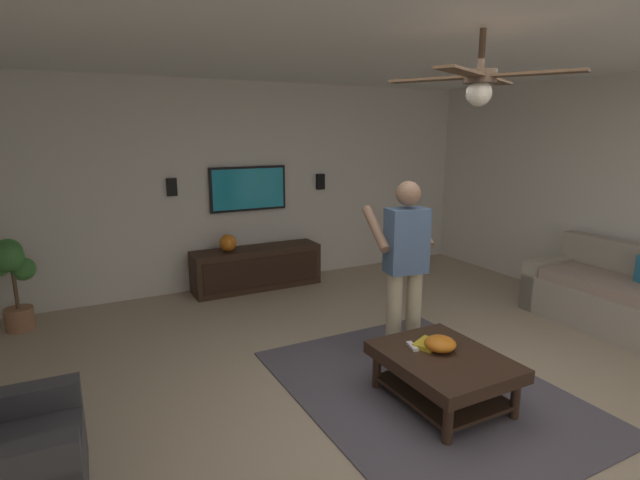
{
  "coord_description": "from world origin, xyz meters",
  "views": [
    {
      "loc": [
        -2.63,
        2.32,
        2.07
      ],
      "look_at": [
        1.3,
        0.25,
        1.07
      ],
      "focal_mm": 27.59,
      "sensor_mm": 36.0,
      "label": 1
    }
  ],
  "objects_px": {
    "book": "(428,344)",
    "wall_speaker_left": "(320,182)",
    "tv": "(248,189)",
    "person_standing": "(405,259)",
    "bowl": "(440,344)",
    "coffee_table": "(443,367)",
    "ceiling_fan": "(480,81)",
    "vase_round": "(228,243)",
    "potted_plant_tall": "(12,272)",
    "couch": "(625,301)",
    "media_console": "(257,268)",
    "remote_white": "(412,346)",
    "wall_speaker_right": "(172,187)"
  },
  "relations": [
    {
      "from": "bowl",
      "to": "book",
      "type": "relative_size",
      "value": 1.12
    },
    {
      "from": "media_console",
      "to": "tv",
      "type": "bearing_deg",
      "value": -180.0
    },
    {
      "from": "potted_plant_tall",
      "to": "ceiling_fan",
      "type": "height_order",
      "value": "ceiling_fan"
    },
    {
      "from": "remote_white",
      "to": "ceiling_fan",
      "type": "distance_m",
      "value": 2.01
    },
    {
      "from": "media_console",
      "to": "wall_speaker_right",
      "type": "distance_m",
      "value": 1.51
    },
    {
      "from": "couch",
      "to": "media_console",
      "type": "height_order",
      "value": "couch"
    },
    {
      "from": "book",
      "to": "ceiling_fan",
      "type": "distance_m",
      "value": 2.0
    },
    {
      "from": "tv",
      "to": "bowl",
      "type": "height_order",
      "value": "tv"
    },
    {
      "from": "person_standing",
      "to": "couch",
      "type": "bearing_deg",
      "value": -94.18
    },
    {
      "from": "wall_speaker_right",
      "to": "wall_speaker_left",
      "type": "bearing_deg",
      "value": -90.0
    },
    {
      "from": "person_standing",
      "to": "bowl",
      "type": "relative_size",
      "value": 6.68
    },
    {
      "from": "coffee_table",
      "to": "remote_white",
      "type": "relative_size",
      "value": 6.67
    },
    {
      "from": "bowl",
      "to": "vase_round",
      "type": "bearing_deg",
      "value": 11.33
    },
    {
      "from": "bowl",
      "to": "vase_round",
      "type": "distance_m",
      "value": 3.35
    },
    {
      "from": "coffee_table",
      "to": "person_standing",
      "type": "relative_size",
      "value": 0.61
    },
    {
      "from": "person_standing",
      "to": "book",
      "type": "distance_m",
      "value": 0.84
    },
    {
      "from": "vase_round",
      "to": "person_standing",
      "type": "bearing_deg",
      "value": -161.45
    },
    {
      "from": "book",
      "to": "vase_round",
      "type": "height_order",
      "value": "vase_round"
    },
    {
      "from": "person_standing",
      "to": "potted_plant_tall",
      "type": "bearing_deg",
      "value": 62.41
    },
    {
      "from": "couch",
      "to": "wall_speaker_right",
      "type": "relative_size",
      "value": 8.72
    },
    {
      "from": "tv",
      "to": "book",
      "type": "xyz_separation_m",
      "value": [
        -3.42,
        -0.24,
        -0.89
      ]
    },
    {
      "from": "book",
      "to": "wall_speaker_left",
      "type": "distance_m",
      "value": 3.66
    },
    {
      "from": "person_standing",
      "to": "vase_round",
      "type": "height_order",
      "value": "person_standing"
    },
    {
      "from": "book",
      "to": "wall_speaker_right",
      "type": "bearing_deg",
      "value": -94.84
    },
    {
      "from": "remote_white",
      "to": "potted_plant_tall",
      "type": "bearing_deg",
      "value": -120.94
    },
    {
      "from": "couch",
      "to": "wall_speaker_left",
      "type": "bearing_deg",
      "value": -60.35
    },
    {
      "from": "coffee_table",
      "to": "ceiling_fan",
      "type": "height_order",
      "value": "ceiling_fan"
    },
    {
      "from": "potted_plant_tall",
      "to": "ceiling_fan",
      "type": "relative_size",
      "value": 0.87
    },
    {
      "from": "person_standing",
      "to": "wall_speaker_left",
      "type": "relative_size",
      "value": 7.45
    },
    {
      "from": "vase_round",
      "to": "ceiling_fan",
      "type": "xyz_separation_m",
      "value": [
        -3.61,
        -0.55,
        1.7
      ]
    },
    {
      "from": "coffee_table",
      "to": "wall_speaker_left",
      "type": "bearing_deg",
      "value": -13.18
    },
    {
      "from": "person_standing",
      "to": "bowl",
      "type": "bearing_deg",
      "value": 174.08
    },
    {
      "from": "tv",
      "to": "ceiling_fan",
      "type": "relative_size",
      "value": 0.94
    },
    {
      "from": "potted_plant_tall",
      "to": "vase_round",
      "type": "relative_size",
      "value": 4.41
    },
    {
      "from": "potted_plant_tall",
      "to": "vase_round",
      "type": "height_order",
      "value": "potted_plant_tall"
    },
    {
      "from": "tv",
      "to": "bowl",
      "type": "xyz_separation_m",
      "value": [
        -3.52,
        -0.27,
        -0.85
      ]
    },
    {
      "from": "potted_plant_tall",
      "to": "remote_white",
      "type": "distance_m",
      "value": 4.15
    },
    {
      "from": "tv",
      "to": "ceiling_fan",
      "type": "xyz_separation_m",
      "value": [
        -3.86,
        -0.17,
        1.05
      ]
    },
    {
      "from": "couch",
      "to": "wall_speaker_left",
      "type": "distance_m",
      "value": 3.99
    },
    {
      "from": "remote_white",
      "to": "wall_speaker_right",
      "type": "bearing_deg",
      "value": -146.58
    },
    {
      "from": "person_standing",
      "to": "remote_white",
      "type": "xyz_separation_m",
      "value": [
        -0.59,
        0.36,
        -0.52
      ]
    },
    {
      "from": "coffee_table",
      "to": "vase_round",
      "type": "height_order",
      "value": "vase_round"
    },
    {
      "from": "vase_round",
      "to": "wall_speaker_left",
      "type": "height_order",
      "value": "wall_speaker_left"
    },
    {
      "from": "media_console",
      "to": "wall_speaker_left",
      "type": "height_order",
      "value": "wall_speaker_left"
    },
    {
      "from": "vase_round",
      "to": "tv",
      "type": "bearing_deg",
      "value": -57.39
    },
    {
      "from": "wall_speaker_left",
      "to": "wall_speaker_right",
      "type": "bearing_deg",
      "value": 90.0
    },
    {
      "from": "tv",
      "to": "person_standing",
      "type": "distance_m",
      "value": 2.86
    },
    {
      "from": "wall_speaker_left",
      "to": "ceiling_fan",
      "type": "xyz_separation_m",
      "value": [
        -3.87,
        0.93,
        1.02
      ]
    },
    {
      "from": "vase_round",
      "to": "ceiling_fan",
      "type": "bearing_deg",
      "value": -171.33
    },
    {
      "from": "coffee_table",
      "to": "book",
      "type": "height_order",
      "value": "book"
    }
  ]
}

